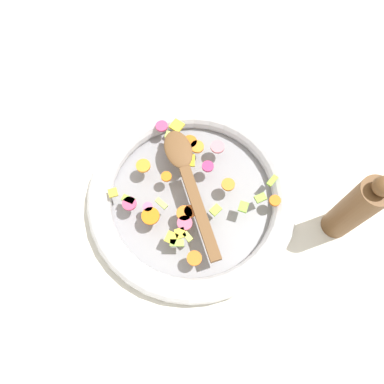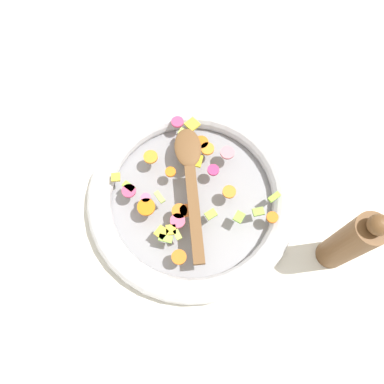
{
  "view_description": "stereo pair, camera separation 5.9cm",
  "coord_description": "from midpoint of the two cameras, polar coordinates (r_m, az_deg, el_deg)",
  "views": [
    {
      "loc": [
        -0.15,
        -0.23,
        0.75
      ],
      "look_at": [
        0.0,
        0.0,
        0.05
      ],
      "focal_mm": 35.0,
      "sensor_mm": 36.0,
      "label": 1
    },
    {
      "loc": [
        -0.09,
        -0.26,
        0.75
      ],
      "look_at": [
        0.0,
        0.0,
        0.05
      ],
      "focal_mm": 35.0,
      "sensor_mm": 36.0,
      "label": 2
    }
  ],
  "objects": [
    {
      "name": "ground_plane",
      "position": [
        0.8,
        -2.1,
        -1.51
      ],
      "size": [
        4.0,
        4.0,
        0.0
      ],
      "primitive_type": "plane",
      "color": "silver"
    },
    {
      "name": "skillet",
      "position": [
        0.78,
        -2.15,
        -0.96
      ],
      "size": [
        0.44,
        0.44,
        0.05
      ],
      "color": "gray",
      "rests_on": "ground_plane"
    },
    {
      "name": "chopped_vegetables",
      "position": [
        0.76,
        -3.38,
        0.86
      ],
      "size": [
        0.31,
        0.32,
        0.01
      ],
      "color": "orange",
      "rests_on": "skillet"
    },
    {
      "name": "wooden_spoon",
      "position": [
        0.75,
        -2.87,
        2.01
      ],
      "size": [
        0.11,
        0.29,
        0.01
      ],
      "color": "brown",
      "rests_on": "chopped_vegetables"
    },
    {
      "name": "pepper_mill",
      "position": [
        0.73,
        21.48,
        -2.64
      ],
      "size": [
        0.06,
        0.06,
        0.23
      ],
      "color": "brown",
      "rests_on": "ground_plane"
    }
  ]
}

